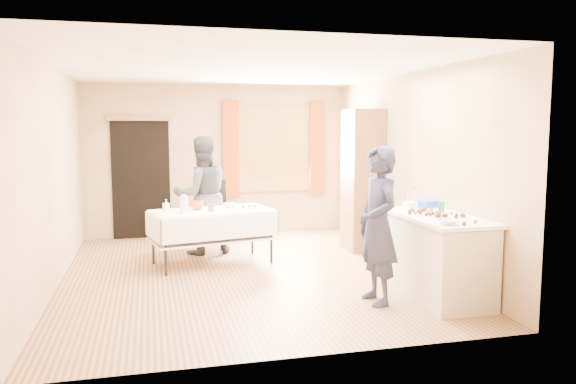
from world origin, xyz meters
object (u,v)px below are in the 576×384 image
object	(u,v)px
counter	(436,256)
girl	(378,225)
cabinet	(363,180)
chair	(212,228)
party_table	(212,232)
woman	(202,195)

from	to	relation	value
counter	girl	size ratio (longest dim) A/B	0.90
cabinet	chair	distance (m)	2.45
cabinet	girl	size ratio (longest dim) A/B	1.27
cabinet	party_table	distance (m)	2.45
girl	chair	bearing A→B (deg)	-160.46
chair	girl	world-z (taller)	girl
cabinet	woman	xyz separation A→B (m)	(-2.41, 0.31, -0.20)
chair	party_table	bearing A→B (deg)	-79.71
chair	girl	xyz separation A→B (m)	(1.41, -3.21, 0.53)
girl	woman	xyz separation A→B (m)	(-1.59, 2.84, 0.04)
cabinet	counter	distance (m)	2.55
chair	woman	xyz separation A→B (m)	(-0.17, -0.37, 0.56)
counter	party_table	distance (m)	3.07
counter	woman	bearing A→B (deg)	129.58
girl	counter	bearing A→B (deg)	90.25
cabinet	woman	size ratio (longest dim) A/B	1.22
girl	woman	bearing A→B (deg)	-155.07
counter	party_table	size ratio (longest dim) A/B	0.85
cabinet	counter	xyz separation A→B (m)	(-0.10, -2.48, -0.62)
chair	counter	bearing A→B (deg)	-40.05
girl	cabinet	bearing A→B (deg)	157.86
chair	woman	size ratio (longest dim) A/B	0.60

